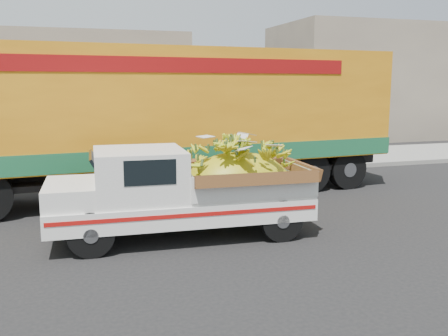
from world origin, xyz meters
name	(u,v)px	position (x,y,z in m)	size (l,w,h in m)	color
ground	(274,227)	(0.00, 0.00, 0.00)	(100.00, 100.00, 0.00)	black
curb	(201,174)	(0.00, 5.99, 0.07)	(60.00, 0.25, 0.15)	gray
sidewalk	(186,164)	(0.00, 8.09, 0.07)	(60.00, 4.00, 0.14)	gray
building_right	(400,82)	(14.00, 14.99, 3.00)	(14.00, 6.00, 6.00)	gray
pickup_truck	(200,188)	(-1.60, -0.07, 0.93)	(5.00, 2.01, 1.73)	black
semi_trailer	(176,115)	(-1.29, 3.54, 2.12)	(12.04, 3.51, 3.80)	black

